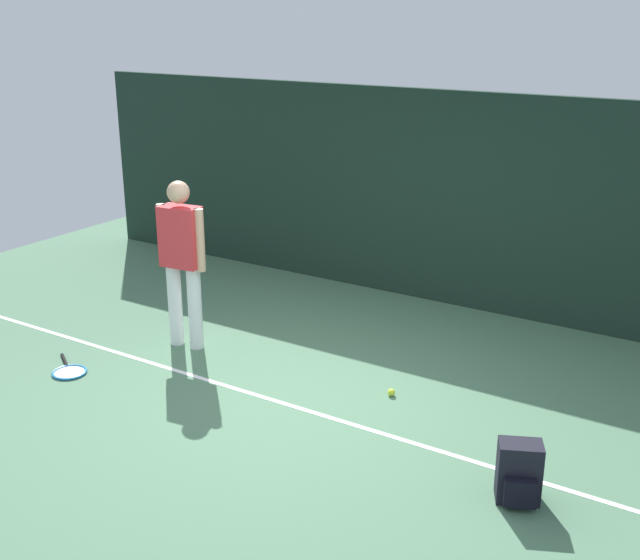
{
  "coord_description": "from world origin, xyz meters",
  "views": [
    {
      "loc": [
        3.52,
        -5.16,
        3.25
      ],
      "look_at": [
        0.0,
        0.4,
        1.0
      ],
      "focal_mm": 44.68,
      "sensor_mm": 36.0,
      "label": 1
    }
  ],
  "objects_px": {
    "tennis_racket": "(69,371)",
    "backpack": "(519,474)",
    "tennis_player": "(182,255)",
    "tennis_ball_near_player": "(391,392)"
  },
  "relations": [
    {
      "from": "tennis_ball_near_player",
      "to": "tennis_player",
      "type": "bearing_deg",
      "value": -176.99
    },
    {
      "from": "tennis_player",
      "to": "tennis_ball_near_player",
      "type": "bearing_deg",
      "value": 176.55
    },
    {
      "from": "backpack",
      "to": "tennis_ball_near_player",
      "type": "xyz_separation_m",
      "value": [
        -1.47,
        0.94,
        -0.18
      ]
    },
    {
      "from": "tennis_racket",
      "to": "backpack",
      "type": "height_order",
      "value": "backpack"
    },
    {
      "from": "tennis_player",
      "to": "tennis_ball_near_player",
      "type": "xyz_separation_m",
      "value": [
        2.27,
        0.12,
        -0.93
      ]
    },
    {
      "from": "tennis_player",
      "to": "tennis_ball_near_player",
      "type": "distance_m",
      "value": 2.46
    },
    {
      "from": "tennis_racket",
      "to": "tennis_ball_near_player",
      "type": "distance_m",
      "value": 3.04
    },
    {
      "from": "tennis_racket",
      "to": "backpack",
      "type": "distance_m",
      "value": 4.28
    },
    {
      "from": "tennis_ball_near_player",
      "to": "tennis_racket",
      "type": "bearing_deg",
      "value": -156.78
    },
    {
      "from": "tennis_racket",
      "to": "tennis_player",
      "type": "bearing_deg",
      "value": 96.4
    }
  ]
}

